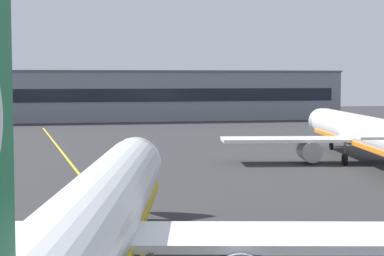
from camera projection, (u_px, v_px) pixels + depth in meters
The scene contains 5 objects.
taxiway_centreline at pixel (120, 226), 45.04m from camera, with size 0.30×180.00×0.01m, color yellow.
airliner_foreground at pixel (93, 224), 29.71m from camera, with size 32.28×41.12×11.65m.
airliner_background at pixel (363, 133), 77.79m from camera, with size 32.01×40.93×11.52m.
safety_cone_by_nose_gear at pixel (87, 220), 45.78m from camera, with size 0.44×0.44×0.55m.
terminal_building at pixel (84, 96), 152.41m from camera, with size 115.96×12.40×11.13m.
Camera 1 is at (-4.67, -14.46, 9.62)m, focal length 65.09 mm.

